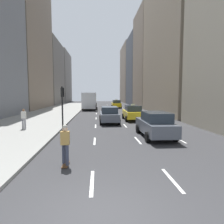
{
  "coord_description": "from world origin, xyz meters",
  "views": [
    {
      "loc": [
        0.01,
        -4.59,
        3.01
      ],
      "look_at": [
        1.36,
        14.19,
        1.31
      ],
      "focal_mm": 32.0,
      "sensor_mm": 36.0,
      "label": 1
    }
  ],
  "objects_px": {
    "taxi_lead": "(133,113)",
    "traffic_light_pole": "(62,102)",
    "sedan_black_near": "(155,124)",
    "sedan_silver_behind": "(109,115)",
    "taxi_second": "(116,104)",
    "city_bus": "(90,100)",
    "pedestrian_far_walking": "(24,118)",
    "skateboarder": "(65,143)"
  },
  "relations": [
    {
      "from": "sedan_black_near",
      "to": "city_bus",
      "type": "distance_m",
      "value": 28.22
    },
    {
      "from": "sedan_black_near",
      "to": "traffic_light_pole",
      "type": "height_order",
      "value": "traffic_light_pole"
    },
    {
      "from": "taxi_second",
      "to": "skateboarder",
      "type": "height_order",
      "value": "taxi_second"
    },
    {
      "from": "skateboarder",
      "to": "pedestrian_far_walking",
      "type": "relative_size",
      "value": 1.06
    },
    {
      "from": "taxi_lead",
      "to": "sedan_black_near",
      "type": "height_order",
      "value": "taxi_lead"
    },
    {
      "from": "sedan_black_near",
      "to": "city_bus",
      "type": "height_order",
      "value": "city_bus"
    },
    {
      "from": "taxi_lead",
      "to": "pedestrian_far_walking",
      "type": "xyz_separation_m",
      "value": [
        -10.08,
        -5.79,
        0.19
      ]
    },
    {
      "from": "taxi_lead",
      "to": "traffic_light_pole",
      "type": "distance_m",
      "value": 9.62
    },
    {
      "from": "sedan_silver_behind",
      "to": "pedestrian_far_walking",
      "type": "relative_size",
      "value": 2.92
    },
    {
      "from": "taxi_second",
      "to": "traffic_light_pole",
      "type": "xyz_separation_m",
      "value": [
        -6.75,
        -26.73,
        1.53
      ]
    },
    {
      "from": "taxi_lead",
      "to": "traffic_light_pole",
      "type": "bearing_deg",
      "value": -135.29
    },
    {
      "from": "sedan_silver_behind",
      "to": "traffic_light_pole",
      "type": "height_order",
      "value": "traffic_light_pole"
    },
    {
      "from": "taxi_second",
      "to": "traffic_light_pole",
      "type": "bearing_deg",
      "value": -104.17
    },
    {
      "from": "taxi_second",
      "to": "sedan_silver_behind",
      "type": "relative_size",
      "value": 0.91
    },
    {
      "from": "city_bus",
      "to": "skateboarder",
      "type": "relative_size",
      "value": 6.65
    },
    {
      "from": "city_bus",
      "to": "pedestrian_far_walking",
      "type": "xyz_separation_m",
      "value": [
        -4.46,
        -24.35,
        -0.72
      ]
    },
    {
      "from": "city_bus",
      "to": "pedestrian_far_walking",
      "type": "distance_m",
      "value": 24.77
    },
    {
      "from": "taxi_second",
      "to": "sedan_silver_behind",
      "type": "height_order",
      "value": "taxi_second"
    },
    {
      "from": "sedan_silver_behind",
      "to": "skateboarder",
      "type": "xyz_separation_m",
      "value": [
        -2.55,
        -12.36,
        0.09
      ]
    },
    {
      "from": "taxi_lead",
      "to": "taxi_second",
      "type": "distance_m",
      "value": 20.05
    },
    {
      "from": "sedan_silver_behind",
      "to": "traffic_light_pole",
      "type": "distance_m",
      "value": 6.37
    },
    {
      "from": "taxi_second",
      "to": "city_bus",
      "type": "xyz_separation_m",
      "value": [
        -5.61,
        -1.48,
        0.91
      ]
    },
    {
      "from": "skateboarder",
      "to": "traffic_light_pole",
      "type": "distance_m",
      "value": 7.87
    },
    {
      "from": "skateboarder",
      "to": "sedan_black_near",
      "type": "bearing_deg",
      "value": 44.2
    },
    {
      "from": "taxi_second",
      "to": "pedestrian_far_walking",
      "type": "xyz_separation_m",
      "value": [
        -10.08,
        -25.83,
        0.19
      ]
    },
    {
      "from": "taxi_second",
      "to": "sedan_silver_behind",
      "type": "xyz_separation_m",
      "value": [
        -2.8,
        -21.97,
        -0.01
      ]
    },
    {
      "from": "sedan_black_near",
      "to": "city_bus",
      "type": "xyz_separation_m",
      "value": [
        -5.61,
        27.65,
        0.89
      ]
    },
    {
      "from": "sedan_silver_behind",
      "to": "traffic_light_pole",
      "type": "bearing_deg",
      "value": -129.69
    },
    {
      "from": "traffic_light_pole",
      "to": "sedan_black_near",
      "type": "bearing_deg",
      "value": -19.56
    },
    {
      "from": "taxi_lead",
      "to": "taxi_second",
      "type": "height_order",
      "value": "same"
    },
    {
      "from": "taxi_second",
      "to": "pedestrian_far_walking",
      "type": "distance_m",
      "value": 27.73
    },
    {
      "from": "pedestrian_far_walking",
      "to": "traffic_light_pole",
      "type": "relative_size",
      "value": 0.46
    },
    {
      "from": "sedan_black_near",
      "to": "pedestrian_far_walking",
      "type": "distance_m",
      "value": 10.6
    },
    {
      "from": "city_bus",
      "to": "traffic_light_pole",
      "type": "xyz_separation_m",
      "value": [
        -1.14,
        -25.25,
        0.62
      ]
    },
    {
      "from": "taxi_lead",
      "to": "city_bus",
      "type": "xyz_separation_m",
      "value": [
        -5.61,
        18.57,
        0.91
      ]
    },
    {
      "from": "sedan_black_near",
      "to": "sedan_silver_behind",
      "type": "bearing_deg",
      "value": 111.37
    },
    {
      "from": "city_bus",
      "to": "skateboarder",
      "type": "xyz_separation_m",
      "value": [
        0.26,
        -32.85,
        -0.82
      ]
    },
    {
      "from": "skateboarder",
      "to": "taxi_lead",
      "type": "bearing_deg",
      "value": 69.46
    },
    {
      "from": "traffic_light_pole",
      "to": "taxi_lead",
      "type": "bearing_deg",
      "value": 44.71
    },
    {
      "from": "pedestrian_far_walking",
      "to": "traffic_light_pole",
      "type": "bearing_deg",
      "value": -15.08
    },
    {
      "from": "skateboarder",
      "to": "traffic_light_pole",
      "type": "relative_size",
      "value": 0.48
    },
    {
      "from": "taxi_second",
      "to": "skateboarder",
      "type": "xyz_separation_m",
      "value": [
        -5.35,
        -34.33,
        0.08
      ]
    }
  ]
}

